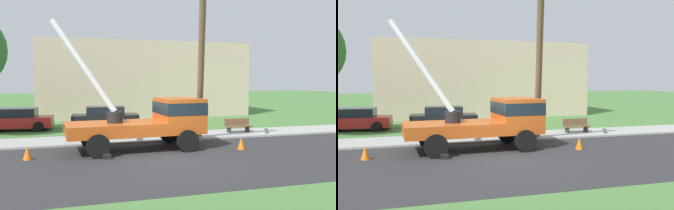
% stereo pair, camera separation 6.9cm
% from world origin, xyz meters
% --- Properties ---
extents(ground_plane, '(120.00, 120.00, 0.00)m').
position_xyz_m(ground_plane, '(0.00, 12.00, 0.00)').
color(ground_plane, '#477538').
extents(road_asphalt, '(80.00, 8.43, 0.01)m').
position_xyz_m(road_asphalt, '(0.00, 0.00, 0.00)').
color(road_asphalt, '#2B2B2D').
rests_on(road_asphalt, ground).
extents(sidewalk_strip, '(80.00, 2.80, 0.10)m').
position_xyz_m(sidewalk_strip, '(0.00, 5.61, 0.05)').
color(sidewalk_strip, '#9E9E99').
rests_on(sidewalk_strip, ground).
extents(utility_truck, '(6.88, 3.21, 5.98)m').
position_xyz_m(utility_truck, '(-0.09, 2.67, 1.41)').
color(utility_truck, '#C65119').
rests_on(utility_truck, ground).
extents(leaning_utility_pole, '(1.52, 3.97, 8.41)m').
position_xyz_m(leaning_utility_pole, '(2.47, 3.09, 4.29)').
color(leaning_utility_pole, brown).
rests_on(leaning_utility_pole, ground).
extents(traffic_cone_ahead, '(0.36, 0.36, 0.56)m').
position_xyz_m(traffic_cone_ahead, '(3.81, 1.36, 0.28)').
color(traffic_cone_ahead, orange).
rests_on(traffic_cone_ahead, ground).
extents(traffic_cone_behind, '(0.36, 0.36, 0.56)m').
position_xyz_m(traffic_cone_behind, '(-5.52, 1.85, 0.28)').
color(traffic_cone_behind, orange).
rests_on(traffic_cone_behind, ground).
extents(traffic_cone_curbside, '(0.36, 0.36, 0.56)m').
position_xyz_m(traffic_cone_curbside, '(2.13, 3.57, 0.28)').
color(traffic_cone_curbside, orange).
rests_on(traffic_cone_curbside, ground).
extents(parked_sedan_red, '(4.54, 2.26, 1.42)m').
position_xyz_m(parked_sedan_red, '(-6.94, 10.82, 0.71)').
color(parked_sedan_red, '#B21E1E').
rests_on(parked_sedan_red, ground).
extents(parked_sedan_black, '(4.54, 2.26, 1.42)m').
position_xyz_m(parked_sedan_black, '(-1.36, 10.83, 0.71)').
color(parked_sedan_black, black).
rests_on(parked_sedan_black, ground).
extents(park_bench, '(1.60, 0.45, 0.90)m').
position_xyz_m(park_bench, '(5.85, 5.68, 0.46)').
color(park_bench, brown).
rests_on(park_bench, ground).
extents(lowrise_building_backdrop, '(18.00, 6.00, 6.40)m').
position_xyz_m(lowrise_building_backdrop, '(2.86, 18.29, 3.20)').
color(lowrise_building_backdrop, '#C6B293').
rests_on(lowrise_building_backdrop, ground).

